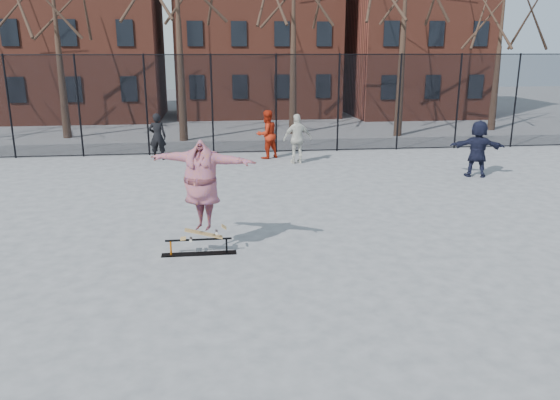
{
  "coord_description": "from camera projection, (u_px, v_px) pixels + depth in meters",
  "views": [
    {
      "loc": [
        -1.38,
        -9.38,
        4.2
      ],
      "look_at": [
        -0.05,
        1.5,
        1.14
      ],
      "focal_mm": 35.0,
      "sensor_mm": 36.0,
      "label": 1
    }
  ],
  "objects": [
    {
      "name": "skater",
      "position": [
        202.0,
        191.0,
        11.17
      ],
      "size": [
        2.37,
        1.44,
        1.87
      ],
      "primitive_type": "imported",
      "rotation": [
        0.0,
        0.0,
        -0.38
      ],
      "color": "#663B93",
      "rests_on": "skateboard"
    },
    {
      "name": "bystander_red",
      "position": [
        267.0,
        134.0,
        21.33
      ],
      "size": [
        1.15,
        1.08,
        1.89
      ],
      "primitive_type": "imported",
      "rotation": [
        0.0,
        0.0,
        3.68
      ],
      "color": "#AB230F",
      "rests_on": "ground"
    },
    {
      "name": "bystander_navy",
      "position": [
        478.0,
        149.0,
        18.26
      ],
      "size": [
        1.86,
        1.09,
        1.91
      ],
      "primitive_type": "imported",
      "rotation": [
        0.0,
        0.0,
        2.82
      ],
      "color": "black",
      "rests_on": "ground"
    },
    {
      "name": "rowhouses",
      "position": [
        244.0,
        17.0,
        33.57
      ],
      "size": [
        29.0,
        7.0,
        13.0
      ],
      "color": "brown",
      "rests_on": "ground"
    },
    {
      "name": "bystander_white",
      "position": [
        297.0,
        139.0,
        20.38
      ],
      "size": [
        1.14,
        0.6,
        1.86
      ],
      "primitive_type": "imported",
      "rotation": [
        0.0,
        0.0,
        3.28
      ],
      "color": "beige",
      "rests_on": "ground"
    },
    {
      "name": "ground",
      "position": [
        292.0,
        280.0,
        10.26
      ],
      "size": [
        100.0,
        100.0,
        0.0
      ],
      "primitive_type": "plane",
      "color": "#5D5D62"
    },
    {
      "name": "fence",
      "position": [
        246.0,
        103.0,
        22.13
      ],
      "size": [
        34.03,
        0.07,
        4.0
      ],
      "color": "black",
      "rests_on": "ground"
    },
    {
      "name": "skate_rail",
      "position": [
        199.0,
        248.0,
        11.5
      ],
      "size": [
        1.57,
        0.24,
        0.35
      ],
      "color": "black",
      "rests_on": "ground"
    },
    {
      "name": "bystander_black",
      "position": [
        158.0,
        137.0,
        21.07
      ],
      "size": [
        0.7,
        0.5,
        1.81
      ],
      "primitive_type": "imported",
      "rotation": [
        0.0,
        0.0,
        3.04
      ],
      "color": "black",
      "rests_on": "ground"
    },
    {
      "name": "skateboard",
      "position": [
        204.0,
        236.0,
        11.44
      ],
      "size": [
        0.87,
        0.21,
        0.1
      ],
      "primitive_type": null,
      "color": "olive",
      "rests_on": "skate_rail"
    }
  ]
}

